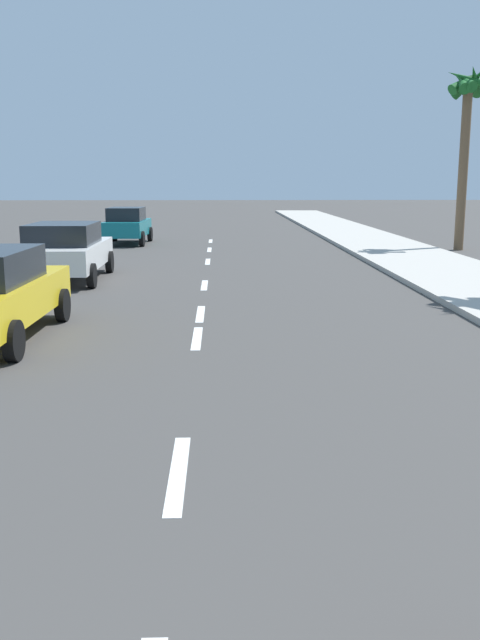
{
  "coord_description": "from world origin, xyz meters",
  "views": [
    {
      "loc": [
        0.4,
        0.71,
        2.7
      ],
      "look_at": [
        0.64,
        8.65,
        1.1
      ],
      "focal_mm": 39.0,
      "sensor_mm": 36.0,
      "label": 1
    }
  ],
  "objects": [
    {
      "name": "ground_plane",
      "position": [
        0.0,
        20.0,
        0.0
      ],
      "size": [
        160.0,
        160.0,
        0.0
      ],
      "primitive_type": "plane",
      "color": "#423F3D"
    },
    {
      "name": "sidewalk_strip",
      "position": [
        7.11,
        22.0,
        0.07
      ],
      "size": [
        3.6,
        80.0,
        0.14
      ],
      "primitive_type": "cube",
      "color": "#B2ADA3",
      "rests_on": "ground"
    },
    {
      "name": "lane_stripe_2",
      "position": [
        0.0,
        6.84,
        0.0
      ],
      "size": [
        0.16,
        1.8,
        0.01
      ],
      "primitive_type": "cube",
      "color": "white",
      "rests_on": "ground"
    },
    {
      "name": "lane_stripe_3",
      "position": [
        0.0,
        12.53,
        0.0
      ],
      "size": [
        0.16,
        1.8,
        0.01
      ],
      "primitive_type": "cube",
      "color": "white",
      "rests_on": "ground"
    },
    {
      "name": "lane_stripe_4",
      "position": [
        0.0,
        14.77,
        0.0
      ],
      "size": [
        0.16,
        1.8,
        0.01
      ],
      "primitive_type": "cube",
      "color": "white",
      "rests_on": "ground"
    },
    {
      "name": "lane_stripe_5",
      "position": [
        0.0,
        18.77,
        0.0
      ],
      "size": [
        0.16,
        1.8,
        0.01
      ],
      "primitive_type": "cube",
      "color": "white",
      "rests_on": "ground"
    },
    {
      "name": "lane_stripe_6",
      "position": [
        0.0,
        24.18,
        0.0
      ],
      "size": [
        0.16,
        1.8,
        0.01
      ],
      "primitive_type": "cube",
      "color": "white",
      "rests_on": "ground"
    },
    {
      "name": "lane_stripe_7",
      "position": [
        0.0,
        28.32,
        0.0
      ],
      "size": [
        0.16,
        1.8,
        0.01
      ],
      "primitive_type": "cube",
      "color": "white",
      "rests_on": "ground"
    },
    {
      "name": "lane_stripe_8",
      "position": [
        0.0,
        32.33,
        0.0
      ],
      "size": [
        0.16,
        1.8,
        0.01
      ],
      "primitive_type": "cube",
      "color": "white",
      "rests_on": "ground"
    },
    {
      "name": "parked_car_white",
      "position": [
        -3.82,
        19.83,
        0.84
      ],
      "size": [
        2.12,
        4.55,
        1.57
      ],
      "rotation": [
        0.0,
        0.0,
        0.01
      ],
      "color": "white",
      "rests_on": "ground"
    },
    {
      "name": "parked_car_teal",
      "position": [
        -3.59,
        31.04,
        0.83
      ],
      "size": [
        1.89,
        3.88,
        1.57
      ],
      "rotation": [
        0.0,
        0.0,
        -0.03
      ],
      "color": "#14727A",
      "rests_on": "ground"
    },
    {
      "name": "palm_tree_far",
      "position": [
        9.86,
        27.92,
        5.54
      ],
      "size": [
        1.87,
        2.04,
        7.1
      ],
      "color": "brown",
      "rests_on": "ground"
    }
  ]
}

